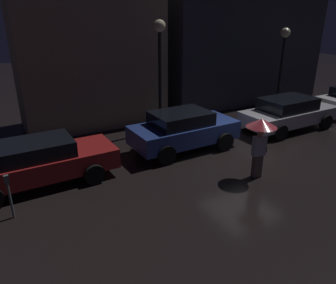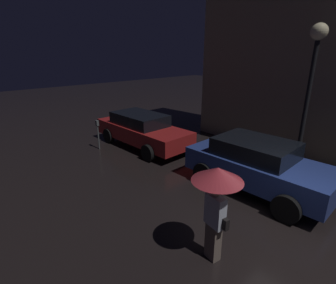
{
  "view_description": "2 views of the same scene",
  "coord_description": "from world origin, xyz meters",
  "px_view_note": "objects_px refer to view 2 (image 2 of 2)",
  "views": [
    {
      "loc": [
        -8.06,
        -8.52,
        5.04
      ],
      "look_at": [
        -3.51,
        -0.31,
        1.27
      ],
      "focal_mm": 35.0,
      "sensor_mm": 36.0,
      "label": 1
    },
    {
      "loc": [
        1.59,
        -5.1,
        3.93
      ],
      "look_at": [
        -3.89,
        -0.12,
        1.36
      ],
      "focal_mm": 28.0,
      "sensor_mm": 36.0,
      "label": 2
    }
  ],
  "objects_px": {
    "parked_car_blue": "(258,165)",
    "pedestrian_with_umbrella": "(217,190)",
    "street_lamp_near": "(313,65)",
    "parking_meter": "(98,132)",
    "parked_car_red": "(142,129)"
  },
  "relations": [
    {
      "from": "parked_car_blue",
      "to": "pedestrian_with_umbrella",
      "type": "distance_m",
      "value": 3.32
    },
    {
      "from": "pedestrian_with_umbrella",
      "to": "parking_meter",
      "type": "distance_m",
      "value": 7.32
    },
    {
      "from": "parked_car_blue",
      "to": "pedestrian_with_umbrella",
      "type": "height_order",
      "value": "pedestrian_with_umbrella"
    },
    {
      "from": "pedestrian_with_umbrella",
      "to": "street_lamp_near",
      "type": "xyz_separation_m",
      "value": [
        -0.66,
        5.45,
        1.99
      ]
    },
    {
      "from": "parked_car_blue",
      "to": "street_lamp_near",
      "type": "distance_m",
      "value": 3.58
    },
    {
      "from": "parked_car_red",
      "to": "parked_car_blue",
      "type": "bearing_deg",
      "value": 0.56
    },
    {
      "from": "parked_car_blue",
      "to": "parking_meter",
      "type": "relative_size",
      "value": 3.37
    },
    {
      "from": "parked_car_red",
      "to": "pedestrian_with_umbrella",
      "type": "distance_m",
      "value": 6.92
    },
    {
      "from": "parked_car_blue",
      "to": "pedestrian_with_umbrella",
      "type": "relative_size",
      "value": 2.11
    },
    {
      "from": "street_lamp_near",
      "to": "pedestrian_with_umbrella",
      "type": "bearing_deg",
      "value": -83.11
    },
    {
      "from": "pedestrian_with_umbrella",
      "to": "parked_car_red",
      "type": "bearing_deg",
      "value": -15.2
    },
    {
      "from": "parking_meter",
      "to": "street_lamp_near",
      "type": "relative_size",
      "value": 0.26
    },
    {
      "from": "parked_car_red",
      "to": "parked_car_blue",
      "type": "xyz_separation_m",
      "value": [
        5.34,
        0.19,
        0.06
      ]
    },
    {
      "from": "street_lamp_near",
      "to": "parking_meter",
      "type": "bearing_deg",
      "value": -147.83
    },
    {
      "from": "street_lamp_near",
      "to": "parked_car_blue",
      "type": "bearing_deg",
      "value": -95.38
    }
  ]
}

